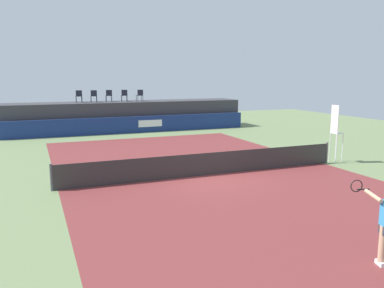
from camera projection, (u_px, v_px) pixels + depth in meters
The scene contains 14 objects.
ground_plane at pixel (183, 161), 19.36m from camera, with size 48.00×48.00×0.00m, color #6B7F51.
court_inner at pixel (208, 175), 16.62m from camera, with size 12.00×22.00×0.00m, color maroon.
sponsor_wall at pixel (132, 125), 28.84m from camera, with size 18.00×0.22×1.20m.
spectator_platform at pixel (126, 116), 30.40m from camera, with size 18.00×2.80×2.20m, color #38383D.
spectator_chair_far_left at pixel (79, 96), 28.94m from camera, with size 0.46×0.46×0.89m.
spectator_chair_left at pixel (94, 96), 29.15m from camera, with size 0.47×0.47×0.89m.
spectator_chair_center at pixel (109, 95), 29.80m from camera, with size 0.46×0.46×0.89m.
spectator_chair_right at pixel (124, 95), 30.13m from camera, with size 0.48×0.48×0.89m.
spectator_chair_far_right at pixel (140, 95), 30.29m from camera, with size 0.46×0.46×0.89m.
umpire_chair at pixel (336, 130), 18.81m from camera, with size 0.48×0.48×2.76m.
tennis_net at pixel (208, 164), 16.54m from camera, with size 12.40×0.02×0.95m, color #2D2D2D.
net_post_near at pixel (51, 177), 14.23m from camera, with size 0.10×0.10×1.00m, color #4C4C51.
net_post_far at pixel (327, 153), 18.84m from camera, with size 0.10×0.10×1.00m, color #4C4C51.
tennis_ball at pixel (231, 165), 18.29m from camera, with size 0.07×0.07×0.07m, color #D8EA33.
Camera 1 is at (-6.72, -14.71, 4.09)m, focal length 37.04 mm.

